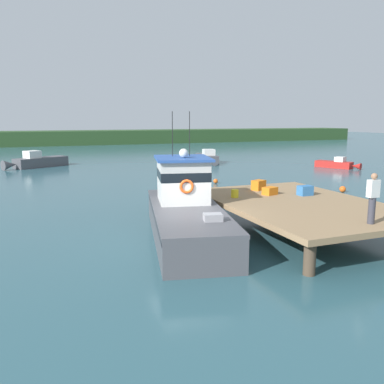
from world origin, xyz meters
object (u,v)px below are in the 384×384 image
object	(u,v)px
main_fishing_boat	(185,209)
deckhand_further_back	(373,197)
crate_single_far	(270,191)
crate_stack_mid_dock	(259,185)
mooring_buoy_spare_mooring	(216,181)
mooring_buoy_channel_marker	(343,189)
crate_stack_near_edge	(305,190)
moored_boat_off_the_point	(337,164)
bait_bucket	(235,193)
moored_boat_mid_harbor	(208,158)
moored_boat_outer_mooring	(37,162)
mooring_buoy_inshore	(303,190)

from	to	relation	value
main_fishing_boat	deckhand_further_back	size ratio (longest dim) A/B	6.11
crate_single_far	crate_stack_mid_dock	distance (m)	1.24
crate_single_far	main_fishing_boat	bearing A→B (deg)	-171.88
mooring_buoy_spare_mooring	mooring_buoy_channel_marker	world-z (taller)	mooring_buoy_channel_marker
crate_stack_near_edge	moored_boat_off_the_point	size ratio (longest dim) A/B	0.15
deckhand_further_back	mooring_buoy_channel_marker	distance (m)	12.93
crate_stack_near_edge	bait_bucket	distance (m)	3.17
bait_bucket	mooring_buoy_channel_marker	size ratio (longest dim) A/B	0.87
crate_stack_mid_dock	moored_boat_off_the_point	bearing A→B (deg)	39.53
crate_single_far	moored_boat_mid_harbor	world-z (taller)	crate_single_far
deckhand_further_back	moored_boat_outer_mooring	bearing A→B (deg)	106.85
crate_single_far	moored_boat_outer_mooring	distance (m)	27.30
main_fishing_boat	crate_stack_mid_dock	bearing A→B (deg)	22.67
moored_boat_outer_mooring	crate_single_far	bearing A→B (deg)	-70.28
moored_boat_off_the_point	mooring_buoy_spare_mooring	distance (m)	14.92
bait_bucket	moored_boat_mid_harbor	distance (m)	25.08
crate_stack_near_edge	moored_boat_mid_harbor	xyz separation A→B (m)	(5.97, 24.05, -0.92)
crate_single_far	mooring_buoy_inshore	xyz separation A→B (m)	(5.61, 5.12, -1.14)
deckhand_further_back	mooring_buoy_inshore	distance (m)	12.06
crate_stack_mid_dock	moored_boat_outer_mooring	size ratio (longest dim) A/B	0.10
bait_bucket	mooring_buoy_channel_marker	world-z (taller)	bait_bucket
main_fishing_boat	crate_stack_mid_dock	size ratio (longest dim) A/B	16.60
crate_single_far	mooring_buoy_inshore	bearing A→B (deg)	42.41
moored_boat_off_the_point	main_fishing_boat	bearing A→B (deg)	-143.52
main_fishing_boat	moored_boat_off_the_point	world-z (taller)	main_fishing_boat
moored_boat_off_the_point	mooring_buoy_spare_mooring	size ratio (longest dim) A/B	12.68
deckhand_further_back	moored_boat_outer_mooring	size ratio (longest dim) A/B	0.27
crate_single_far	deckhand_further_back	distance (m)	5.58
mooring_buoy_inshore	crate_single_far	bearing A→B (deg)	-137.59
moored_boat_off_the_point	mooring_buoy_channel_marker	xyz separation A→B (m)	(-8.49, -10.32, -0.17)
bait_bucket	moored_boat_outer_mooring	distance (m)	26.77
bait_bucket	moored_boat_outer_mooring	bearing A→B (deg)	106.20
crate_stack_mid_dock	mooring_buoy_inshore	xyz separation A→B (m)	(5.45, 3.89, -1.20)
main_fishing_boat	crate_stack_mid_dock	distance (m)	4.78
moored_boat_off_the_point	mooring_buoy_channel_marker	world-z (taller)	moored_boat_off_the_point
crate_stack_near_edge	mooring_buoy_channel_marker	size ratio (longest dim) A/B	1.54
bait_bucket	moored_boat_mid_harbor	bearing A→B (deg)	68.79
mooring_buoy_channel_marker	crate_stack_mid_dock	bearing A→B (deg)	-157.64
crate_stack_mid_dock	moored_boat_outer_mooring	world-z (taller)	crate_stack_mid_dock
main_fishing_boat	mooring_buoy_inshore	world-z (taller)	main_fishing_boat
mooring_buoy_channel_marker	moored_boat_mid_harbor	bearing A→B (deg)	92.53
main_fishing_boat	moored_boat_off_the_point	bearing A→B (deg)	36.48
bait_bucket	moored_boat_outer_mooring	size ratio (longest dim) A/B	0.06
main_fishing_boat	moored_boat_outer_mooring	bearing A→B (deg)	100.70
crate_single_far	crate_stack_mid_dock	size ratio (longest dim) A/B	1.00
main_fishing_boat	moored_boat_off_the_point	distance (m)	25.98
crate_stack_near_edge	moored_boat_off_the_point	distance (m)	21.82
moored_boat_outer_mooring	moored_boat_off_the_point	size ratio (longest dim) A/B	1.46
main_fishing_boat	moored_boat_mid_harbor	xyz separation A→B (m)	(11.56, 23.97, -0.51)
main_fishing_boat	crate_stack_near_edge	xyz separation A→B (m)	(5.59, -0.09, 0.40)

